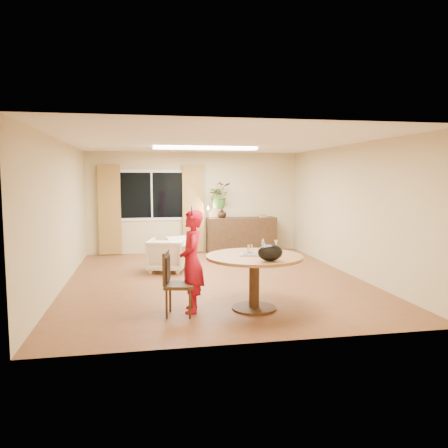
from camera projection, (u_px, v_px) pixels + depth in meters
name	position (u px, v px, depth m)	size (l,w,h in m)	color
floor	(215.00, 280.00, 8.33)	(6.50, 6.50, 0.00)	brown
ceiling	(215.00, 142.00, 8.06)	(6.50, 6.50, 0.00)	white
wall_back	(195.00, 203.00, 11.37)	(5.50, 5.50, 0.00)	tan
wall_left	(61.00, 214.00, 7.69)	(6.50, 6.50, 0.00)	tan
wall_right	(351.00, 210.00, 8.69)	(6.50, 6.50, 0.00)	tan
window	(152.00, 195.00, 11.13)	(1.70, 0.03, 1.30)	white
curtain_left	(110.00, 210.00, 10.90)	(0.55, 0.08, 2.25)	brown
curtain_right	(193.00, 209.00, 11.28)	(0.55, 0.08, 2.25)	brown
ceiling_panel	(206.00, 148.00, 9.23)	(2.20, 0.35, 0.05)	white
dining_table	(254.00, 267.00, 6.40)	(1.42, 1.42, 0.81)	brown
dining_chair	(180.00, 283.00, 6.14)	(0.44, 0.40, 0.91)	black
child	(192.00, 261.00, 6.29)	(0.35, 0.54, 1.48)	red
laptop	(253.00, 247.00, 6.36)	(0.36, 0.24, 0.24)	#B7B7BC
tumbler	(250.00, 248.00, 6.65)	(0.08, 0.08, 0.12)	white
wine_glass	(276.00, 246.00, 6.58)	(0.07, 0.07, 0.20)	white
pot_lid	(267.00, 250.00, 6.78)	(0.22, 0.22, 0.04)	white
handbag	(270.00, 253.00, 5.93)	(0.35, 0.21, 0.23)	black
armchair	(167.00, 255.00, 9.06)	(0.73, 0.75, 0.68)	beige
throw	(181.00, 238.00, 9.07)	(0.45, 0.55, 0.03)	beige
sideboard	(241.00, 235.00, 11.44)	(1.82, 0.44, 0.91)	black
vase	(222.00, 213.00, 11.29)	(0.24, 0.24, 0.25)	black
bouquet	(220.00, 196.00, 11.23)	(0.59, 0.51, 0.66)	#345D23
book_stack	(263.00, 216.00, 11.50)	(0.20, 0.15, 0.08)	#91674A
desk_lamp	(208.00, 211.00, 11.16)	(0.14, 0.14, 0.35)	black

